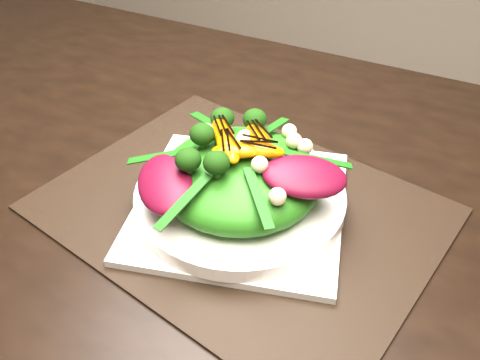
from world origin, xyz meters
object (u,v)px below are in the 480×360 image
at_px(lettuce_mound, 240,177).
at_px(orange_segment, 244,138).
at_px(dining_table, 200,201).
at_px(salad_bowl, 240,196).
at_px(plate_base, 240,205).
at_px(placemat, 240,208).

distance_m(lettuce_mound, orange_segment, 0.04).
xyz_separation_m(dining_table, lettuce_mound, (0.06, -0.01, 0.07)).
relative_size(dining_table, lettuce_mound, 8.55).
distance_m(salad_bowl, lettuce_mound, 0.03).
xyz_separation_m(plate_base, orange_segment, (-0.01, 0.02, 0.08)).
xyz_separation_m(placemat, salad_bowl, (-0.00, 0.00, 0.02)).
xyz_separation_m(lettuce_mound, orange_segment, (-0.01, 0.02, 0.04)).
height_order(placemat, plate_base, plate_base).
xyz_separation_m(dining_table, placemat, (0.06, -0.01, 0.02)).
bearing_deg(placemat, salad_bowl, 135.00).
relative_size(salad_bowl, lettuce_mound, 1.32).
distance_m(dining_table, plate_base, 0.07).
distance_m(dining_table, lettuce_mound, 0.10).
bearing_deg(lettuce_mound, plate_base, -90.00).
distance_m(dining_table, salad_bowl, 0.08).
bearing_deg(salad_bowl, placemat, -45.00).
bearing_deg(placemat, orange_segment, 106.05).
distance_m(placemat, plate_base, 0.01).
height_order(plate_base, lettuce_mound, lettuce_mound).
xyz_separation_m(placemat, plate_base, (-0.00, 0.00, 0.01)).
bearing_deg(dining_table, salad_bowl, -9.80).
relative_size(dining_table, placemat, 3.59).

